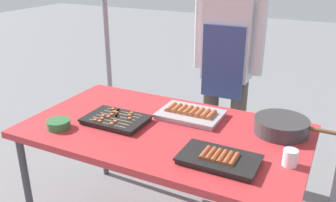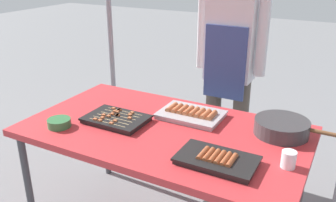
{
  "view_description": "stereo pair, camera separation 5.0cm",
  "coord_description": "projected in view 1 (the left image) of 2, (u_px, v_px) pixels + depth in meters",
  "views": [
    {
      "loc": [
        0.86,
        -1.66,
        1.67
      ],
      "look_at": [
        0.0,
        0.05,
        0.9
      ],
      "focal_mm": 38.79,
      "sensor_mm": 36.0,
      "label": 1
    },
    {
      "loc": [
        0.9,
        -1.63,
        1.67
      ],
      "look_at": [
        0.0,
        0.05,
        0.9
      ],
      "focal_mm": 38.79,
      "sensor_mm": 36.0,
      "label": 2
    }
  ],
  "objects": [
    {
      "name": "stall_table",
      "position": [
        164.0,
        136.0,
        2.09
      ],
      "size": [
        1.6,
        0.9,
        0.75
      ],
      "color": "#C63338",
      "rests_on": "ground"
    },
    {
      "name": "tray_grilled_sausages",
      "position": [
        191.0,
        114.0,
        2.21
      ],
      "size": [
        0.38,
        0.27,
        0.05
      ],
      "color": "#ADADB2",
      "rests_on": "stall_table"
    },
    {
      "name": "tray_meat_skewers",
      "position": [
        116.0,
        120.0,
        2.14
      ],
      "size": [
        0.36,
        0.25,
        0.04
      ],
      "color": "black",
      "rests_on": "stall_table"
    },
    {
      "name": "tray_pork_links",
      "position": [
        219.0,
        159.0,
        1.72
      ],
      "size": [
        0.38,
        0.23,
        0.05
      ],
      "color": "black",
      "rests_on": "stall_table"
    },
    {
      "name": "cooking_wok",
      "position": [
        282.0,
        125.0,
        2.0
      ],
      "size": [
        0.46,
        0.3,
        0.08
      ],
      "color": "#38383A",
      "rests_on": "stall_table"
    },
    {
      "name": "condiment_bowl",
      "position": [
        59.0,
        124.0,
        2.07
      ],
      "size": [
        0.13,
        0.13,
        0.05
      ],
      "primitive_type": "cylinder",
      "color": "#33723F",
      "rests_on": "stall_table"
    },
    {
      "name": "drink_cup_near_edge",
      "position": [
        290.0,
        158.0,
        1.69
      ],
      "size": [
        0.07,
        0.07,
        0.08
      ],
      "primitive_type": "cylinder",
      "color": "white",
      "rests_on": "stall_table"
    },
    {
      "name": "vendor_woman",
      "position": [
        227.0,
        59.0,
        2.64
      ],
      "size": [
        0.52,
        0.23,
        1.62
      ],
      "rotation": [
        0.0,
        0.0,
        3.14
      ],
      "color": "#595147",
      "rests_on": "ground"
    }
  ]
}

